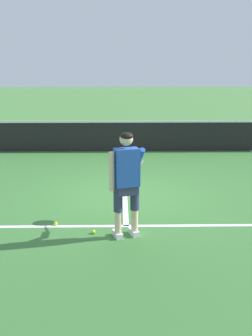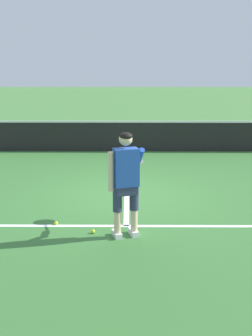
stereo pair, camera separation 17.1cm
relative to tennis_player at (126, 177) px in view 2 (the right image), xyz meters
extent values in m
plane|color=#477F3D|center=(0.00, 2.24, -0.99)|extent=(80.00, 80.00, 0.00)
cube|color=#387033|center=(0.00, 1.56, -0.99)|extent=(10.98, 10.93, 0.00)
cube|color=white|center=(0.00, 0.43, -0.99)|extent=(8.23, 0.10, 0.01)
cube|color=white|center=(0.00, 3.63, -0.99)|extent=(0.10, 6.40, 0.01)
cube|color=black|center=(0.00, 6.83, -0.53)|extent=(11.84, 0.02, 0.91)
cube|color=white|center=(0.00, 6.83, -0.05)|extent=(11.84, 0.03, 0.06)
cube|color=white|center=(-0.14, -0.03, -0.94)|extent=(0.19, 0.30, 0.09)
cube|color=white|center=(0.12, 0.05, -0.94)|extent=(0.19, 0.30, 0.09)
cylinder|color=beige|center=(-0.13, -0.07, -0.72)|extent=(0.11, 0.11, 0.36)
cylinder|color=#2D3351|center=(-0.13, -0.07, -0.33)|extent=(0.14, 0.14, 0.41)
cylinder|color=beige|center=(0.13, 0.01, -0.72)|extent=(0.11, 0.11, 0.36)
cylinder|color=#2D3351|center=(0.13, 0.01, -0.33)|extent=(0.14, 0.14, 0.41)
cube|color=#2D3351|center=(0.00, -0.03, -0.17)|extent=(0.38, 0.29, 0.20)
cube|color=#234CAD|center=(0.00, -0.03, 0.17)|extent=(0.43, 0.32, 0.60)
cylinder|color=beige|center=(-0.23, -0.10, 0.12)|extent=(0.09, 0.09, 0.62)
cylinder|color=#234CAD|center=(0.23, 0.14, 0.32)|extent=(0.16, 0.28, 0.29)
cylinder|color=beige|center=(0.20, 0.35, 0.18)|extent=(0.16, 0.30, 0.14)
sphere|color=beige|center=(0.00, -0.02, 0.62)|extent=(0.21, 0.21, 0.21)
ellipsoid|color=black|center=(0.00, -0.04, 0.67)|extent=(0.25, 0.25, 0.12)
cylinder|color=#232326|center=(0.15, 0.56, 0.15)|extent=(0.09, 0.20, 0.03)
cylinder|color=yellow|center=(0.11, 0.71, 0.15)|extent=(0.05, 0.10, 0.02)
torus|color=yellow|center=(0.05, 0.88, 0.15)|extent=(0.11, 0.29, 0.30)
cylinder|color=silver|center=(0.05, 0.88, 0.15)|extent=(0.08, 0.24, 0.25)
sphere|color=#CCE02D|center=(-1.22, 0.48, -0.96)|extent=(0.07, 0.07, 0.07)
sphere|color=#CCE02D|center=(-0.54, 0.10, -0.96)|extent=(0.07, 0.07, 0.07)
camera|label=1|loc=(-0.12, -6.53, 1.77)|focal=45.98mm
camera|label=2|loc=(0.05, -6.53, 1.77)|focal=45.98mm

